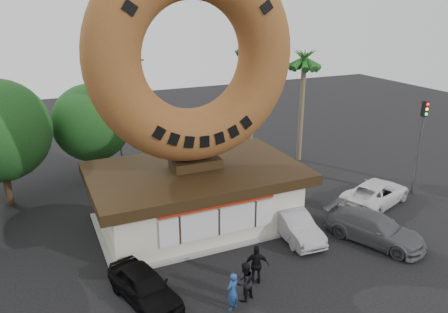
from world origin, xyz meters
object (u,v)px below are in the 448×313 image
car_black (144,286)px  person_center (245,282)px  person_left (232,292)px  car_grey (375,228)px  person_right (257,265)px  car_silver (293,224)px  traffic_signal (421,136)px  street_lamp (120,110)px  giant_donut (193,56)px  donut_shop (196,194)px  car_white (376,193)px

car_black → person_center: bearing=-39.2°
person_left → car_black: size_ratio=0.40×
car_black → car_grey: (11.92, -0.20, 0.04)m
person_right → car_silver: bearing=-120.5°
traffic_signal → person_left: 16.48m
person_right → car_silver: person_right is taller
traffic_signal → street_lamp: bearing=142.9°
giant_donut → person_left: size_ratio=6.45×
giant_donut → street_lamp: giant_donut is taller
car_black → donut_shop: bearing=35.5°
car_silver → traffic_signal: bearing=11.3°
car_black → person_right: bearing=-25.4°
car_grey → person_right: bearing=161.3°
person_left → car_silver: 6.67m
car_silver → person_left: bearing=-140.5°
car_grey → traffic_signal: bearing=5.3°
car_black → car_silver: 8.65m
car_black → street_lamp: bearing=65.4°
car_silver → car_white: size_ratio=0.85×
person_left → person_right: bearing=-169.8°
person_left → traffic_signal: bearing=175.5°
street_lamp → traffic_signal: bearing=-37.1°
car_black → car_grey: size_ratio=0.81×
person_right → donut_shop: bearing=-64.0°
street_lamp → car_silver: (5.94, -13.40, -3.76)m
person_left → car_black: bearing=-56.9°
traffic_signal → car_grey: (-6.42, -3.56, -3.13)m
street_lamp → car_silver: size_ratio=1.84×
giant_donut → person_right: (0.41, -6.20, -8.22)m
donut_shop → street_lamp: bearing=100.5°
person_center → car_black: person_center is taller
street_lamp → car_white: bearing=-43.8°
street_lamp → car_black: size_ratio=1.96×
person_center → donut_shop: bearing=-115.7°
traffic_signal → person_left: size_ratio=3.68×
car_black → car_silver: bearing=-2.3°
car_black → giant_donut: bearing=35.6°
person_center → car_silver: (4.68, 3.61, -0.15)m
street_lamp → person_right: bearing=-82.1°
donut_shop → car_black: (-4.34, -5.35, -1.07)m
street_lamp → giant_donut: bearing=-79.5°
donut_shop → traffic_signal: traffic_signal is taller
traffic_signal → car_black: (-18.34, -3.36, -3.17)m
street_lamp → car_black: street_lamp is taller
giant_donut → street_lamp: 11.18m
street_lamp → car_silver: bearing=-66.1°
person_left → person_center: person_center is taller
street_lamp → person_left: (0.56, -17.35, -3.66)m
person_left → car_silver: (5.38, 3.94, -0.11)m
street_lamp → car_black: bearing=-99.2°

